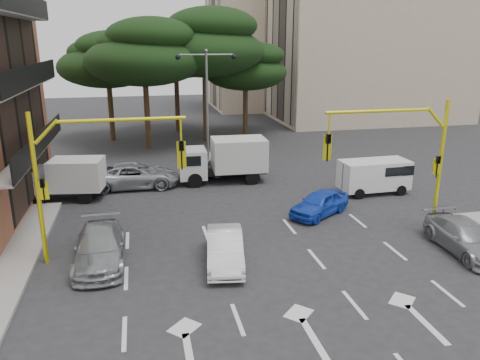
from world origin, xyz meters
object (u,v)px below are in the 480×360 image
at_px(street_lamp_center, 207,87).
at_px(box_truck_a, 62,179).
at_px(car_silver_cross_a, 135,176).
at_px(signal_mast_left, 85,166).
at_px(car_silver_wagon, 100,247).
at_px(car_silver_cross_b, 230,164).
at_px(signal_mast_right, 406,149).
at_px(box_truck_b, 223,160).
at_px(car_silver_parked, 466,237).
at_px(van_white, 374,176).
at_px(car_white_hatch, 225,248).
at_px(car_blue_compact, 319,203).

relative_size(street_lamp_center, box_truck_a, 1.68).
distance_m(car_silver_cross_a, box_truck_a, 4.15).
distance_m(signal_mast_left, car_silver_wagon, 3.26).
height_order(car_silver_cross_b, box_truck_a, box_truck_a).
distance_m(signal_mast_right, car_silver_wagon, 13.69).
relative_size(signal_mast_left, street_lamp_center, 0.77).
distance_m(street_lamp_center, box_truck_b, 6.08).
bearing_deg(car_silver_wagon, car_silver_cross_a, 81.20).
bearing_deg(box_truck_a, car_silver_wagon, -154.43).
bearing_deg(car_silver_parked, van_white, 92.42).
bearing_deg(box_truck_b, signal_mast_left, 145.35).
height_order(signal_mast_left, box_truck_a, signal_mast_left).
xyz_separation_m(signal_mast_right, street_lamp_center, (-6.80, 14.01, 1.54)).
bearing_deg(car_silver_cross_b, van_white, -134.64).
bearing_deg(box_truck_b, van_white, -115.05).
xyz_separation_m(car_white_hatch, van_white, (10.00, 6.99, 0.33)).
distance_m(car_blue_compact, car_silver_parked, 6.87).
distance_m(car_silver_cross_b, box_truck_a, 10.45).
distance_m(street_lamp_center, car_silver_wagon, 16.57).
relative_size(signal_mast_right, street_lamp_center, 0.77).
relative_size(car_blue_compact, box_truck_b, 0.67).
height_order(car_white_hatch, car_silver_wagon, car_silver_wagon).
bearing_deg(street_lamp_center, car_silver_parked, -63.54).
height_order(signal_mast_right, car_silver_wagon, signal_mast_right).
relative_size(street_lamp_center, box_truck_b, 1.42).
height_order(signal_mast_left, car_blue_compact, signal_mast_left).
relative_size(signal_mast_left, car_white_hatch, 1.52).
xyz_separation_m(car_silver_cross_a, car_silver_parked, (13.39, -12.04, -0.09)).
bearing_deg(car_silver_parked, street_lamp_center, 119.08).
bearing_deg(car_silver_cross_a, box_truck_a, 110.27).
bearing_deg(car_silver_cross_a, car_silver_wagon, 172.75).
height_order(car_silver_cross_b, car_silver_parked, car_silver_cross_b).
bearing_deg(box_truck_a, car_silver_parked, -112.50).
bearing_deg(signal_mast_left, car_silver_cross_b, 54.67).
xyz_separation_m(car_white_hatch, car_blue_compact, (5.63, 4.27, -0.03)).
xyz_separation_m(car_silver_wagon, car_silver_cross_a, (1.40, 9.86, 0.05)).
bearing_deg(car_white_hatch, car_silver_parked, 2.61).
xyz_separation_m(signal_mast_left, car_blue_compact, (10.75, 2.68, -3.26)).
xyz_separation_m(car_silver_cross_a, car_silver_cross_b, (6.10, 1.62, -0.05)).
bearing_deg(car_white_hatch, car_silver_cross_a, 115.96).
distance_m(signal_mast_right, car_blue_compact, 5.10).
bearing_deg(car_silver_cross_a, street_lamp_center, -47.00).
bearing_deg(car_silver_wagon, signal_mast_right, 1.32).
height_order(signal_mast_left, car_white_hatch, signal_mast_left).
relative_size(signal_mast_right, car_silver_cross_b, 1.51).
bearing_deg(car_silver_cross_a, signal_mast_right, -127.42).
bearing_deg(car_white_hatch, car_blue_compact, 45.85).
distance_m(car_blue_compact, box_truck_b, 7.79).
height_order(car_silver_parked, box_truck_b, box_truck_b).
bearing_deg(signal_mast_left, box_truck_a, 105.33).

